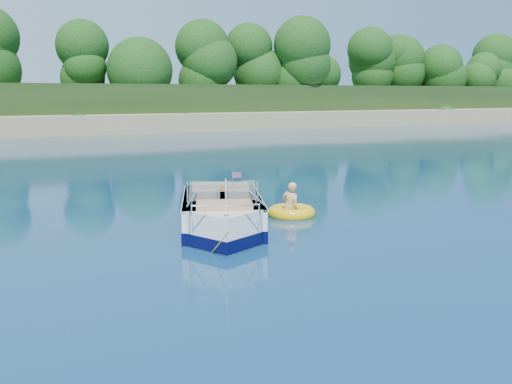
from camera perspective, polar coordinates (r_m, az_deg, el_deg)
ground at (r=13.66m, az=9.85°, el=-3.82°), size 160.00×160.00×0.00m
shoreline at (r=74.87m, az=-20.75°, el=7.50°), size 170.00×59.00×6.00m
treeline at (r=52.32m, az=-18.27°, el=11.92°), size 150.00×7.12×8.19m
motorboat at (r=13.45m, az=-3.37°, el=-2.44°), size 3.01×4.93×1.73m
tow_tube at (r=15.11m, az=3.56°, el=-2.04°), size 1.40×1.40×0.33m
boy at (r=15.10m, az=3.31°, el=-2.39°), size 0.66×0.80×1.44m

